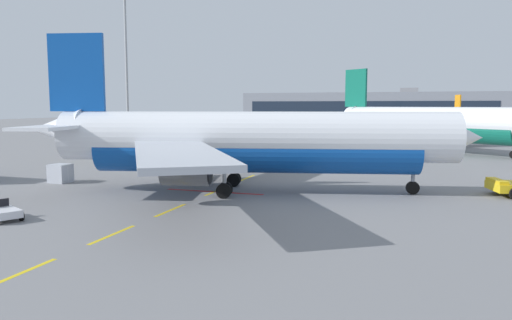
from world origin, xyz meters
TOP-DOWN VIEW (x-y plane):
  - ground at (40.00, 40.00)m, footprint 400.00×400.00m
  - apron_paint_markings at (18.00, 36.01)m, footprint 8.00×92.42m
  - airliner_foreground at (20.45, 22.86)m, footprint 34.53×33.73m
  - airliner_mid_left at (44.28, 102.99)m, footprint 24.97×25.71m
  - airliner_far_center at (33.91, 63.46)m, footprint 32.80×30.46m
  - fuel_service_truck at (1.47, 38.80)m, footprint 3.02×7.14m
  - uld_cargo_container at (3.49, 22.12)m, footprint 1.62×1.58m
  - apron_light_mast_near at (-7.56, 49.95)m, footprint 1.80×1.80m
  - terminal_satellite at (15.99, 169.11)m, footprint 89.60×20.33m

SIDE VIEW (x-z plane):
  - ground at x=40.00m, z-range 0.00..0.00m
  - apron_paint_markings at x=18.00m, z-range 0.00..0.01m
  - uld_cargo_container at x=3.49m, z-range 0.00..1.60m
  - fuel_service_truck at x=1.47m, z-range 0.08..3.22m
  - airliner_mid_left at x=44.28m, z-range -1.61..7.54m
  - airliner_foreground at x=20.45m, z-range -2.15..10.05m
  - airliner_far_center at x=33.91m, z-range -2.24..10.45m
  - terminal_satellite at x=15.99m, z-range -0.78..11.99m
  - apron_light_mast_near at x=-7.56m, z-range 2.94..25.90m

